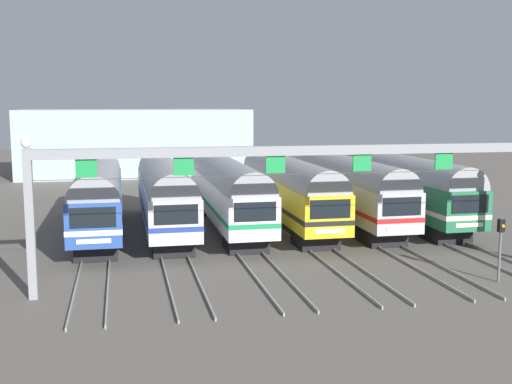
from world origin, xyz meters
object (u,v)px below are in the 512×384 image
Objects in this scene: commuter_train_yellow at (288,188)px; commuter_train_white at (227,189)px; commuter_train_stainless at (346,186)px; catenary_gantry at (319,169)px; commuter_train_silver at (164,191)px; yard_signal_mast at (501,238)px; commuter_train_green at (402,184)px; commuter_train_blue at (99,193)px.

commuter_train_white is at bearing 180.00° from commuter_train_yellow.
commuter_train_yellow is at bearing 180.00° from commuter_train_stainless.
commuter_train_white is at bearing 98.79° from catenary_gantry.
commuter_train_yellow is (8.35, 0.00, 0.00)m from commuter_train_silver.
catenary_gantry is (2.09, -13.50, 2.67)m from commuter_train_white.
yard_signal_mast is (8.35, -1.82, -3.22)m from catenary_gantry.
commuter_train_silver is at bearing 180.00° from commuter_train_yellow.
commuter_train_yellow is (4.17, 0.00, 0.00)m from commuter_train_white.
commuter_train_stainless is (8.35, 0.00, 0.00)m from commuter_train_white.
commuter_train_green is (4.17, 0.00, 0.00)m from commuter_train_stainless.
commuter_train_blue and commuter_train_stainless have the same top height.
commuter_train_white is 1.00× the size of commuter_train_stainless.
commuter_train_green is (12.52, 0.00, 0.00)m from commuter_train_white.
yard_signal_mast is (10.43, -15.32, -0.55)m from commuter_train_white.
commuter_train_silver is 15.12m from catenary_gantry.
commuter_train_stainless is at bearing 97.75° from yard_signal_mast.
commuter_train_stainless is 4.17m from commuter_train_green.
catenary_gantry reaches higher than yard_signal_mast.
catenary_gantry is at bearing -98.79° from commuter_train_yellow.
commuter_train_silver and commuter_train_yellow have the same top height.
commuter_train_yellow is at bearing 112.22° from yard_signal_mast.
catenary_gantry is at bearing -127.70° from commuter_train_green.
commuter_train_silver is at bearing 180.00° from commuter_train_green.
commuter_train_white is at bearing 180.00° from commuter_train_stainless.
commuter_train_blue is at bearing 180.00° from commuter_train_green.
commuter_train_blue and commuter_train_yellow have the same top height.
commuter_train_white and commuter_train_green have the same top height.
commuter_train_silver is 0.69× the size of catenary_gantry.
commuter_train_silver is 5.88× the size of yard_signal_mast.
commuter_train_yellow is 0.69× the size of catenary_gantry.
commuter_train_blue and commuter_train_white have the same top height.
commuter_train_blue is 0.69× the size of catenary_gantry.
commuter_train_stainless is (16.69, 0.00, 0.00)m from commuter_train_blue.
commuter_train_blue is 12.52m from commuter_train_yellow.
commuter_train_white is 13.92m from catenary_gantry.
catenary_gantry reaches higher than commuter_train_stainless.
commuter_train_blue is at bearing 180.00° from commuter_train_white.
commuter_train_yellow is at bearing 0.00° from commuter_train_silver.
commuter_train_silver is at bearing 133.63° from yard_signal_mast.
catenary_gantry is (-10.43, -13.50, 2.67)m from commuter_train_green.
commuter_train_stainless and commuter_train_green have the same top height.
commuter_train_blue is at bearing 127.70° from catenary_gantry.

